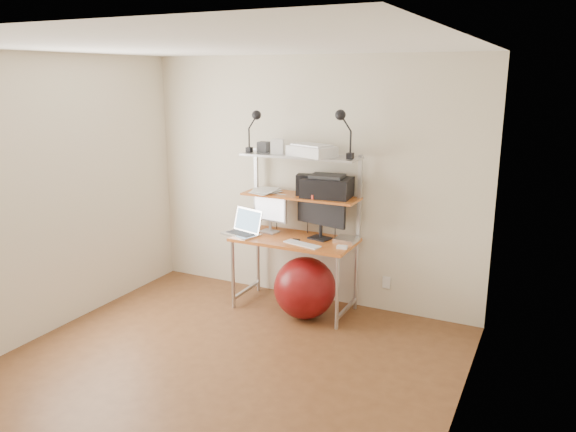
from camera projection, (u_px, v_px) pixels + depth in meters
name	position (u px, v px, depth m)	size (l,w,h in m)	color
room	(211.00, 222.00, 4.15)	(3.60, 3.60, 3.60)	brown
computer_desk	(297.00, 216.00, 5.53)	(1.20, 0.60, 1.57)	#C86C26
wall_outlet	(386.00, 283.00, 5.58)	(0.08, 0.01, 0.12)	white
monitor_silver	(270.00, 210.00, 5.70)	(0.40, 0.16, 0.44)	silver
monitor_black	(321.00, 211.00, 5.46)	(0.55, 0.20, 0.56)	black
laptop	(245.00, 229.00, 5.67)	(0.43, 0.38, 0.32)	silver
keyboard	(302.00, 244.00, 5.32)	(0.38, 0.11, 0.01)	white
mouse	(342.00, 247.00, 5.20)	(0.10, 0.06, 0.03)	white
mac_mini	(346.00, 240.00, 5.42)	(0.21, 0.21, 0.04)	silver
phone	(294.00, 241.00, 5.42)	(0.07, 0.13, 0.01)	black
printer	(327.00, 187.00, 5.43)	(0.50, 0.36, 0.22)	black
nas_cube	(304.00, 185.00, 5.52)	(0.14, 0.14, 0.21)	black
red_box	(309.00, 195.00, 5.42)	(0.16, 0.11, 0.04)	#B32E1C
scanner	(312.00, 150.00, 5.35)	(0.50, 0.41, 0.11)	white
box_white	(277.00, 146.00, 5.53)	(0.12, 0.10, 0.14)	white
box_grey	(264.00, 147.00, 5.63)	(0.10, 0.10, 0.10)	#303033
clip_lamp_left	(255.00, 122.00, 5.51)	(0.17, 0.09, 0.42)	black
clip_lamp_right	(343.00, 123.00, 5.14)	(0.18, 0.10, 0.45)	black
exercise_ball	(305.00, 288.00, 5.43)	(0.60, 0.60, 0.60)	maroon
paper_stack	(265.00, 190.00, 5.70)	(0.37, 0.40, 0.02)	white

